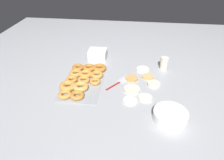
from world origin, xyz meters
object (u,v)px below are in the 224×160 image
Objects in this scene: pancake_6 at (148,77)px; donut_tray at (83,79)px; pancake_2 at (132,78)px; spatula at (123,80)px; pancake_0 at (154,84)px; pancake_3 at (130,101)px; paper_cup at (164,63)px; pancake_5 at (132,89)px; pancake_4 at (145,98)px; batter_bowl at (170,116)px; pancake_1 at (143,69)px; container_stack at (98,55)px.

pancake_6 is 0.19× the size of donut_tray.
pancake_2 reaches higher than spatula.
pancake_0 is 0.26m from pancake_3.
paper_cup reaches higher than pancake_6.
pancake_6 is at bearing 147.20° from pancake_5.
pancake_2 reaches higher than pancake_3.
pancake_4 is 0.46× the size of batter_bowl.
pancake_1 is at bearing 168.46° from pancake_3.
pancake_5 is at bearing -132.00° from pancake_4.
pancake_5 is 1.12× the size of paper_cup.
paper_cup is 0.39m from spatula.
pancake_5 is 1.24× the size of pancake_6.
pancake_3 is 0.82× the size of pancake_5.
donut_tray is 0.69m from batter_bowl.
pancake_6 is 0.45m from batter_bowl.
pancake_4 is at bearing -20.48° from paper_cup.
pancake_1 reaches higher than pancake_3.
batter_bowl reaches higher than pancake_1.
pancake_4 is 0.66m from container_stack.
pancake_5 is (-0.12, 0.01, 0.00)m from pancake_3.
spatula is at bearing -140.15° from batter_bowl.
pancake_0 is 0.91× the size of paper_cup.
pancake_4 is 0.49m from donut_tray.
pancake_2 is at bearing -109.01° from pancake_0.
pancake_2 is at bearing -30.10° from pancake_1.
pancake_6 is at bearing 108.08° from pancake_2.
pancake_0 is 0.96× the size of pancake_2.
pancake_1 is 0.18m from paper_cup.
pancake_5 is 0.41m from paper_cup.
pancake_5 is at bearing -62.03° from pancake_0.
donut_tray is at bearing -79.36° from pancake_2.
spatula is (0.18, -0.15, -0.00)m from pancake_1.
donut_tray reaches higher than pancake_0.
spatula is at bearing -163.77° from pancake_3.
donut_tray is at bearing -88.71° from pancake_0.
container_stack reaches higher than pancake_5.
pancake_3 is at bearing -29.12° from paper_cup.
pancake_1 is 0.56m from batter_bowl.
paper_cup is (-0.26, 0.62, 0.03)m from donut_tray.
paper_cup is (-0.33, 0.25, 0.04)m from pancake_5.
spatula is (0.22, -0.32, -0.05)m from paper_cup.
pancake_5 reaches higher than pancake_3.
pancake_6 is (-0.18, 0.12, -0.00)m from pancake_5.
batter_bowl reaches higher than donut_tray.
paper_cup reaches higher than pancake_0.
pancake_1 is at bearing -164.11° from batter_bowl.
container_stack is (-0.69, -0.55, 0.02)m from batter_bowl.
pancake_1 is 0.66× the size of container_stack.
donut_tray is 0.36m from container_stack.
pancake_1 is 1.13× the size of pancake_6.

